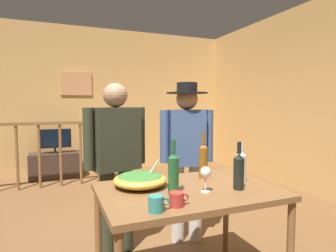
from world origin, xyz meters
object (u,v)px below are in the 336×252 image
at_px(stair_railing, 43,148).
at_px(flat_screen_tv, 55,139).
at_px(person_standing_left, 116,155).
at_px(mug_teal, 156,204).
at_px(salad_bowl, 140,179).
at_px(wine_glass, 206,174).
at_px(wine_bottle_green, 173,172).
at_px(wine_bottle_amber, 203,160).
at_px(wine_bottle_clear, 241,166).
at_px(person_standing_right, 187,149).
at_px(mug_red, 177,199).
at_px(wine_bottle_dark, 239,170).
at_px(serving_table, 188,200).
at_px(framed_picture, 76,83).
at_px(tv_console, 56,165).

xyz_separation_m(stair_railing, flat_screen_tv, (0.18, 0.58, 0.07)).
bearing_deg(person_standing_left, mug_teal, 75.91).
distance_m(salad_bowl, mug_teal, 0.49).
height_order(wine_glass, wine_bottle_green, wine_bottle_green).
xyz_separation_m(wine_glass, wine_bottle_amber, (0.17, 0.33, 0.02)).
relative_size(wine_bottle_clear, person_standing_right, 0.19).
bearing_deg(mug_red, person_standing_left, 97.72).
height_order(salad_bowl, person_standing_left, person_standing_left).
height_order(wine_bottle_dark, person_standing_right, person_standing_right).
relative_size(flat_screen_tv, wine_bottle_amber, 1.57).
distance_m(stair_railing, wine_bottle_amber, 3.29).
bearing_deg(wine_bottle_amber, serving_table, -138.15).
distance_m(wine_bottle_amber, mug_teal, 0.80).
relative_size(framed_picture, flat_screen_tv, 1.03).
distance_m(wine_bottle_clear, wine_bottle_amber, 0.30).
bearing_deg(wine_bottle_dark, framed_picture, 99.93).
xyz_separation_m(mug_teal, person_standing_right, (0.70, 1.06, 0.10)).
height_order(serving_table, wine_bottle_dark, wine_bottle_dark).
relative_size(wine_glass, mug_teal, 1.43).
relative_size(framed_picture, salad_bowl, 1.55).
relative_size(tv_console, wine_glass, 5.14).
relative_size(wine_bottle_amber, person_standing_left, 0.24).
bearing_deg(serving_table, tv_console, 102.54).
bearing_deg(wine_bottle_amber, flat_screen_tv, 106.91).
bearing_deg(mug_teal, framed_picture, 91.07).
height_order(wine_bottle_clear, wine_bottle_green, wine_bottle_green).
xyz_separation_m(wine_glass, wine_bottle_green, (-0.21, 0.05, 0.02)).
height_order(tv_console, mug_teal, mug_teal).
height_order(wine_bottle_clear, mug_teal, wine_bottle_clear).
height_order(tv_console, person_standing_left, person_standing_left).
relative_size(stair_railing, wine_bottle_green, 7.43).
xyz_separation_m(wine_bottle_clear, wine_bottle_green, (-0.59, -0.07, 0.02)).
bearing_deg(flat_screen_tv, wine_bottle_green, -79.51).
relative_size(serving_table, wine_bottle_green, 3.40).
bearing_deg(mug_red, mug_teal, -165.28).
height_order(flat_screen_tv, wine_bottle_clear, wine_bottle_clear).
xyz_separation_m(stair_railing, wine_bottle_clear, (1.49, -3.23, 0.24)).
bearing_deg(mug_teal, salad_bowl, 84.05).
bearing_deg(wine_bottle_clear, mug_teal, -158.06).
distance_m(framed_picture, wine_bottle_dark, 4.43).
bearing_deg(wine_bottle_dark, wine_bottle_clear, 48.51).
bearing_deg(salad_bowl, tv_console, 98.65).
bearing_deg(person_standing_right, wine_bottle_green, 73.14).
height_order(tv_console, wine_bottle_clear, wine_bottle_clear).
height_order(wine_bottle_clear, mug_red, wine_bottle_clear).
distance_m(serving_table, wine_bottle_green, 0.27).
relative_size(wine_bottle_clear, wine_bottle_amber, 0.83).
xyz_separation_m(framed_picture, wine_bottle_amber, (0.67, -3.92, -0.85)).
distance_m(wine_glass, wine_bottle_green, 0.22).
bearing_deg(wine_bottle_amber, wine_bottle_dark, -77.44).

